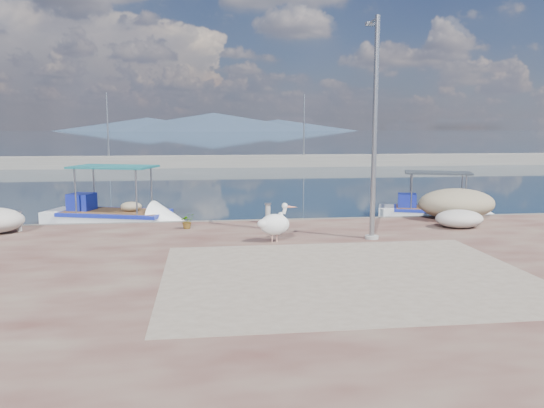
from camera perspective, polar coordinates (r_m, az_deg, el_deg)
The scene contains 14 objects.
ground at distance 15.99m, azimuth 1.74°, elevation -6.56°, with size 1400.00×1400.00×0.00m, color #162635.
quay at distance 10.32m, azimuth 7.11°, elevation -13.62°, with size 44.00×22.00×0.50m, color #47211E.
quay_patch at distance 13.23m, azimuth 8.12°, elevation -7.54°, with size 9.00×7.00×0.01m, color gray.
breakwater at distance 55.43m, azimuth -4.76°, elevation 4.61°, with size 120.00×2.20×7.50m.
mountains at distance 665.33m, azimuth -6.76°, elevation 8.64°, with size 370.00×280.00×22.00m.
boat_left at distance 23.37m, azimuth -16.62°, elevation -1.61°, with size 6.39×3.75×2.92m.
boat_right at distance 24.97m, azimuth 17.10°, elevation -1.09°, with size 5.42×3.32×2.48m.
pelican at distance 16.65m, azimuth 0.34°, elevation -2.15°, with size 1.30×0.75×1.23m.
lamp_post at distance 17.22m, azimuth 10.94°, elevation 7.14°, with size 0.44×0.96×7.00m.
bollard_near at distance 19.97m, azimuth -0.44°, elevation -0.89°, with size 0.25×0.25×0.76m.
bollard_far at distance 20.38m, azimuth -25.58°, elevation -1.60°, with size 0.23×0.23×0.71m.
potted_plant at distance 19.15m, azimuth -9.10°, elevation -1.82°, with size 0.49×0.43×0.55m, color #33722D.
net_pile_c at distance 22.15m, azimuth 19.23°, elevation 0.03°, with size 3.05×2.18×1.20m, color tan.
net_pile_d at distance 20.25m, azimuth 19.48°, elevation -1.50°, with size 1.73×1.30×0.65m, color beige.
Camera 1 is at (-2.43, -15.27, 4.08)m, focal length 35.00 mm.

